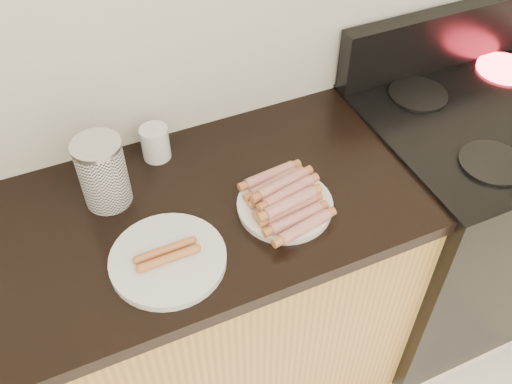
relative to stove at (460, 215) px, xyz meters
name	(u,v)px	position (x,y,z in m)	size (l,w,h in m)	color
cabinet_base	(35,375)	(-1.48, 0.01, -0.03)	(2.20, 0.59, 0.86)	#B48539
stove	(460,215)	(0.00, 0.00, 0.00)	(0.76, 0.65, 0.91)	black
stove_panel	(447,37)	(0.00, 0.28, 0.55)	(0.76, 0.06, 0.20)	black
burner_near_left	(492,163)	(-0.17, -0.17, 0.46)	(0.18, 0.18, 0.01)	black
burner_far_left	(418,94)	(-0.17, 0.17, 0.46)	(0.18, 0.18, 0.01)	black
burner_far_right	(505,69)	(0.17, 0.17, 0.46)	(0.18, 0.18, 0.01)	#FF1E2D
main_plate	(285,207)	(-0.75, -0.08, 0.45)	(0.24, 0.24, 0.02)	white
side_plate	(168,259)	(-1.07, -0.12, 0.45)	(0.27, 0.27, 0.02)	white
hotdog_pile	(285,198)	(-0.75, -0.08, 0.48)	(0.14, 0.24, 0.06)	maroon
plain_sausages	(167,254)	(-1.07, -0.12, 0.47)	(0.14, 0.05, 0.02)	#CF6C35
canister	(103,173)	(-1.14, 0.14, 0.54)	(0.12, 0.12, 0.19)	white
mug	(155,143)	(-0.98, 0.24, 0.49)	(0.08, 0.08, 0.10)	white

